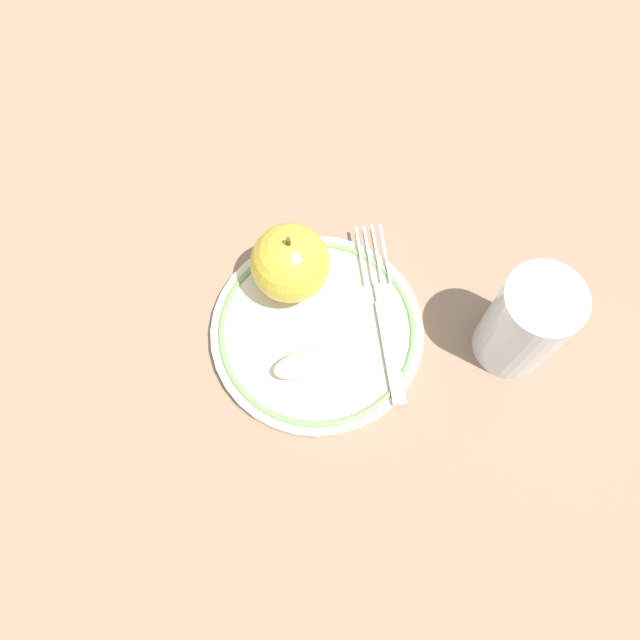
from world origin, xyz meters
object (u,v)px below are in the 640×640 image
plate (320,331)px  fork (384,316)px  apple_red_whole (290,263)px  drinking_glass (526,324)px  apple_slice_front (305,364)px

plate → fork: 0.06m
plate → apple_red_whole: 0.07m
fork → drinking_glass: drinking_glass is taller
apple_slice_front → fork: size_ratio=0.32×
plate → apple_red_whole: apple_red_whole is taller
plate → apple_red_whole: (-0.02, 0.05, 0.04)m
plate → drinking_glass: drinking_glass is taller
apple_red_whole → plate: bearing=-72.7°
apple_red_whole → drinking_glass: 0.21m
drinking_glass → apple_red_whole: bearing=152.0°
apple_red_whole → apple_slice_front: bearing=-92.5°
apple_slice_front → fork: apple_slice_front is taller
apple_red_whole → apple_slice_front: (-0.00, -0.09, -0.03)m
plate → drinking_glass: (0.17, -0.05, 0.05)m
apple_red_whole → fork: (0.08, -0.05, -0.03)m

